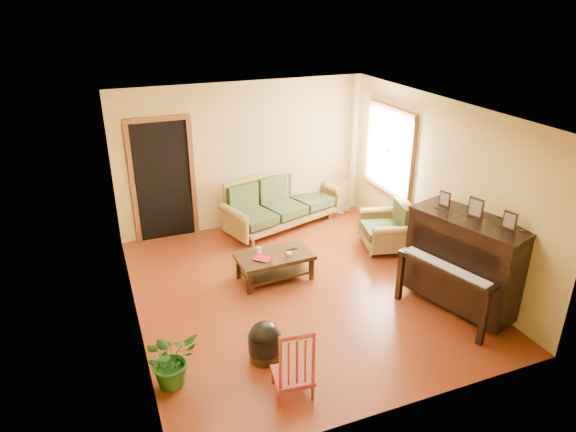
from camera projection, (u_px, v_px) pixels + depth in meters
name	position (u px, v px, depth m)	size (l,w,h in m)	color
floor	(299.00, 290.00, 7.44)	(5.00, 5.00, 0.00)	#591E0B
doorway	(163.00, 181.00, 8.65)	(1.08, 0.16, 2.05)	black
window	(390.00, 150.00, 8.68)	(0.12, 1.36, 1.46)	white
sofa	(283.00, 202.00, 9.27)	(2.19, 0.92, 0.94)	olive
coffee_table	(275.00, 267.00, 7.65)	(1.11, 0.60, 0.40)	black
armchair	(385.00, 225.00, 8.48)	(0.81, 0.85, 0.85)	olive
piano	(465.00, 264.00, 6.77)	(0.89, 1.51, 1.33)	black
footstool	(265.00, 345.00, 5.98)	(0.39, 0.39, 0.37)	black
red_chair	(292.00, 359.00, 5.38)	(0.41, 0.44, 0.87)	maroon
leaning_frame	(338.00, 196.00, 9.92)	(0.50, 0.11, 0.67)	#AE8A3A
ceramic_crock	(340.00, 207.00, 9.98)	(0.19, 0.19, 0.24)	#314E94
potted_plant	(171.00, 359.00, 5.55)	(0.58, 0.50, 0.65)	#215719
book	(259.00, 262.00, 7.35)	(0.18, 0.25, 0.02)	maroon
candle	(259.00, 250.00, 7.57)	(0.06, 0.06, 0.11)	white
glass_jar	(289.00, 254.00, 7.53)	(0.08, 0.08, 0.05)	silver
remote	(292.00, 249.00, 7.72)	(0.14, 0.04, 0.01)	black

